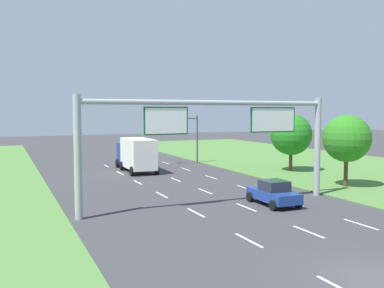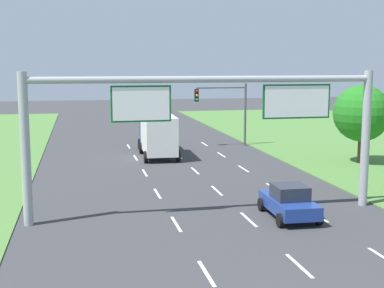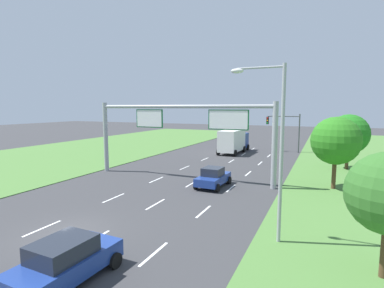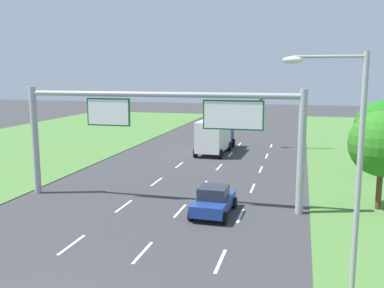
% 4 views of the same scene
% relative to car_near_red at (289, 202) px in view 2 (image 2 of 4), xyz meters
% --- Properties ---
extents(lane_dashes_inner_left, '(0.14, 56.40, 0.01)m').
position_rel_car_near_red_xyz_m(lane_dashes_inner_left, '(-5.49, -2.91, -0.78)').
color(lane_dashes_inner_left, white).
rests_on(lane_dashes_inner_left, ground_plane).
extents(lane_dashes_inner_right, '(0.14, 56.40, 0.01)m').
position_rel_car_near_red_xyz_m(lane_dashes_inner_right, '(-1.99, -2.91, -0.78)').
color(lane_dashes_inner_right, white).
rests_on(lane_dashes_inner_right, ground_plane).
extents(lane_dashes_slip, '(0.14, 56.40, 0.01)m').
position_rel_car_near_red_xyz_m(lane_dashes_slip, '(1.51, -2.91, -0.78)').
color(lane_dashes_slip, white).
rests_on(lane_dashes_slip, ground_plane).
extents(car_near_red, '(2.17, 3.96, 1.61)m').
position_rel_car_near_red_xyz_m(car_near_red, '(0.00, 0.00, 0.00)').
color(car_near_red, navy).
rests_on(car_near_red, ground_plane).
extents(box_truck, '(2.86, 7.86, 3.35)m').
position_rel_car_near_red_xyz_m(box_truck, '(-3.65, 18.73, 1.01)').
color(box_truck, navy).
rests_on(box_truck, ground_plane).
extents(sign_gantry, '(17.24, 0.44, 7.00)m').
position_rel_car_near_red_xyz_m(sign_gantry, '(-3.47, 1.36, 4.11)').
color(sign_gantry, '#9EA0A5').
rests_on(sign_gantry, ground_plane).
extents(traffic_light_mast, '(4.76, 0.49, 5.60)m').
position_rel_car_near_red_xyz_m(traffic_light_mast, '(2.98, 22.57, 3.08)').
color(traffic_light_mast, '#47494F').
rests_on(traffic_light_mast, ground_plane).
extents(roadside_tree_far, '(4.15, 4.15, 5.82)m').
position_rel_car_near_red_xyz_m(roadside_tree_far, '(10.55, 12.23, 2.96)').
color(roadside_tree_far, '#513823').
rests_on(roadside_tree_far, ground_plane).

